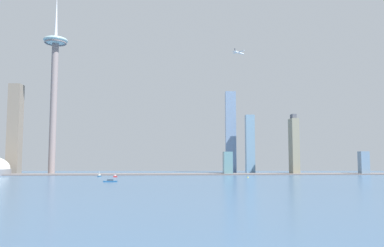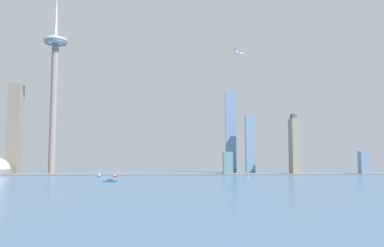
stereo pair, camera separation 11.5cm
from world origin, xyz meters
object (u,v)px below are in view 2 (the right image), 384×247
at_px(observation_tower, 55,73).
at_px(skyscraper_1, 364,163).
at_px(skyscraper_0, 231,132).
at_px(boat_2, 99,176).
at_px(airplane, 239,52).
at_px(skyscraper_4, 15,129).
at_px(channel_buoy_1, 248,177).
at_px(skyscraper_3, 228,163).
at_px(boat_1, 115,176).
at_px(skyscraper_5, 294,145).
at_px(boat_0, 110,181).
at_px(skyscraper_2, 250,144).

bearing_deg(observation_tower, skyscraper_1, -3.90).
bearing_deg(skyscraper_0, boat_2, -143.21).
bearing_deg(skyscraper_1, airplane, -168.83).
bearing_deg(skyscraper_4, channel_buoy_1, -23.25).
bearing_deg(airplane, skyscraper_3, 61.78).
height_order(boat_1, boat_2, boat_2).
height_order(skyscraper_5, boat_0, skyscraper_5).
height_order(skyscraper_5, airplane, airplane).
xyz_separation_m(skyscraper_5, boat_1, (-332.08, -104.59, -54.56)).
relative_size(skyscraper_0, skyscraper_3, 4.10).
relative_size(skyscraper_3, airplane, 1.89).
relative_size(skyscraper_4, boat_1, 27.45).
height_order(observation_tower, channel_buoy_1, observation_tower).
relative_size(skyscraper_2, channel_buoy_1, 45.02).
bearing_deg(boat_2, skyscraper_3, 120.60).
height_order(observation_tower, skyscraper_4, observation_tower).
bearing_deg(observation_tower, skyscraper_4, 165.22).
xyz_separation_m(skyscraper_2, skyscraper_5, (73.70, -65.07, -5.48)).
distance_m(observation_tower, skyscraper_4, 136.88).
height_order(skyscraper_0, boat_0, skyscraper_0).
relative_size(skyscraper_3, boat_1, 6.68).
height_order(skyscraper_1, boat_2, skyscraper_1).
bearing_deg(boat_0, skyscraper_1, -154.36).
relative_size(skyscraper_5, channel_buoy_1, 43.05).
relative_size(observation_tower, boat_2, 34.50).
distance_m(skyscraper_4, boat_2, 248.53).
distance_m(skyscraper_4, channel_buoy_1, 478.03).
bearing_deg(skyscraper_4, skyscraper_5, -4.59).
relative_size(skyscraper_1, boat_1, 6.77).
height_order(skyscraper_1, skyscraper_3, skyscraper_1).
height_order(skyscraper_1, skyscraper_5, skyscraper_5).
distance_m(observation_tower, skyscraper_0, 386.38).
distance_m(skyscraper_0, channel_buoy_1, 257.41).
height_order(skyscraper_0, skyscraper_4, skyscraper_4).
xyz_separation_m(skyscraper_1, boat_0, (-450.04, -226.50, -20.88)).
relative_size(skyscraper_5, airplane, 5.09).
height_order(channel_buoy_1, airplane, airplane).
height_order(skyscraper_1, skyscraper_4, skyscraper_4).
height_order(skyscraper_0, skyscraper_1, skyscraper_0).
bearing_deg(skyscraper_3, boat_2, -159.68).
xyz_separation_m(skyscraper_2, skyscraper_4, (-478.24, -20.75, 28.21)).
xyz_separation_m(boat_0, boat_2, (-40.79, 156.71, 0.30)).
relative_size(skyscraper_4, boat_0, 10.29).
xyz_separation_m(skyscraper_0, boat_0, (-210.83, -344.87, -88.17)).
xyz_separation_m(skyscraper_1, boat_2, (-490.83, -69.79, -20.58)).
height_order(skyscraper_3, skyscraper_4, skyscraper_4).
xyz_separation_m(skyscraper_1, skyscraper_3, (-261.71, 15.04, -0.30)).
bearing_deg(airplane, skyscraper_1, -27.94).
bearing_deg(skyscraper_1, boat_0, -153.28).
bearing_deg(observation_tower, airplane, -14.36).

